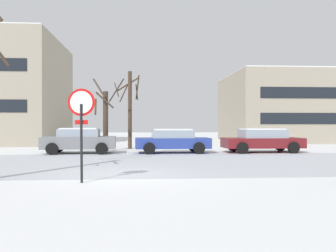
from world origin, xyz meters
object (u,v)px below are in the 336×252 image
parked_car_gray (79,140)px  parked_car_blue (172,141)px  stop_sign (81,117)px  parked_car_maroon (262,140)px

parked_car_gray → parked_car_blue: size_ratio=0.96×
stop_sign → parked_car_blue: size_ratio=0.62×
parked_car_blue → parked_car_maroon: (5.19, 0.04, 0.01)m
stop_sign → parked_car_gray: 10.80m
parked_car_blue → parked_car_maroon: 5.19m
parked_car_gray → parked_car_maroon: (10.37, 0.01, -0.02)m
parked_car_blue → parked_car_gray: bearing=179.7°
parked_car_maroon → parked_car_gray: bearing=-179.9°
stop_sign → parked_car_gray: bearing=99.7°
stop_sign → parked_car_blue: 11.15m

